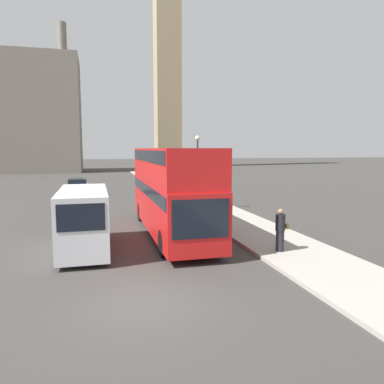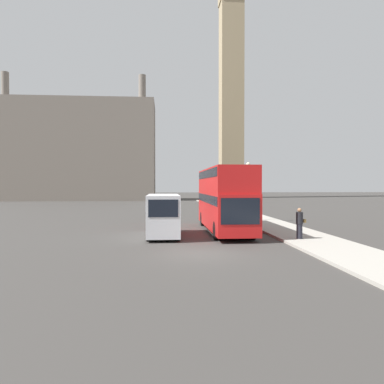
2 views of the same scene
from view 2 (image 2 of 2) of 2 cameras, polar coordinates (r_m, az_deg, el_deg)
ground_plane at (r=18.07m, az=1.43°, el=-9.34°), size 300.00×300.00×0.00m
sidewalk_strip at (r=19.92m, az=21.52°, el=-8.22°), size 3.61×120.00×0.15m
clock_tower at (r=103.44m, az=6.00°, el=19.45°), size 6.18×6.35×70.05m
building_block_distant at (r=85.28m, az=-16.61°, el=5.98°), size 32.08×12.35×25.92m
red_double_decker_bus at (r=26.30m, az=4.89°, el=-0.68°), size 2.51×11.30×4.40m
white_van at (r=23.65m, az=-4.40°, el=-3.42°), size 1.99×5.53×2.65m
pedestrian at (r=22.61m, az=16.07°, el=-4.63°), size 0.56×0.40×1.78m
street_lamp at (r=33.58m, az=8.56°, el=1.58°), size 0.36×0.36×5.14m
parked_sedan at (r=44.47m, az=-5.84°, el=-2.27°), size 1.81×4.54×1.53m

